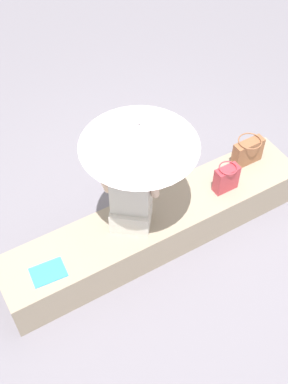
{
  "coord_description": "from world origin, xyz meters",
  "views": [
    {
      "loc": [
        1.48,
        2.32,
        3.92
      ],
      "look_at": [
        0.12,
        -0.01,
        0.76
      ],
      "focal_mm": 46.49,
      "sensor_mm": 36.0,
      "label": 1
    }
  ],
  "objects_px": {
    "person_seated": "(130,194)",
    "magazine": "(48,272)",
    "tote_bag_canvas": "(226,178)",
    "handbag_black": "(248,151)",
    "parasol": "(139,135)"
  },
  "relations": [
    {
      "from": "person_seated",
      "to": "parasol",
      "type": "bearing_deg",
      "value": 178.82
    },
    {
      "from": "person_seated",
      "to": "handbag_black",
      "type": "height_order",
      "value": "person_seated"
    },
    {
      "from": "tote_bag_canvas",
      "to": "magazine",
      "type": "distance_m",
      "value": 1.79
    },
    {
      "from": "person_seated",
      "to": "parasol",
      "type": "distance_m",
      "value": 0.63
    },
    {
      "from": "person_seated",
      "to": "magazine",
      "type": "height_order",
      "value": "person_seated"
    },
    {
      "from": "parasol",
      "to": "person_seated",
      "type": "bearing_deg",
      "value": -1.18
    },
    {
      "from": "parasol",
      "to": "magazine",
      "type": "distance_m",
      "value": 1.37
    },
    {
      "from": "tote_bag_canvas",
      "to": "magazine",
      "type": "relative_size",
      "value": 1.02
    },
    {
      "from": "person_seated",
      "to": "handbag_black",
      "type": "distance_m",
      "value": 1.36
    },
    {
      "from": "person_seated",
      "to": "parasol",
      "type": "relative_size",
      "value": 0.79
    },
    {
      "from": "parasol",
      "to": "magazine",
      "type": "height_order",
      "value": "parasol"
    },
    {
      "from": "handbag_black",
      "to": "person_seated",
      "type": "bearing_deg",
      "value": 3.57
    },
    {
      "from": "person_seated",
      "to": "tote_bag_canvas",
      "type": "bearing_deg",
      "value": 174.39
    },
    {
      "from": "magazine",
      "to": "handbag_black",
      "type": "bearing_deg",
      "value": -170.2
    },
    {
      "from": "handbag_black",
      "to": "parasol",
      "type": "bearing_deg",
      "value": 3.9
    }
  ]
}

